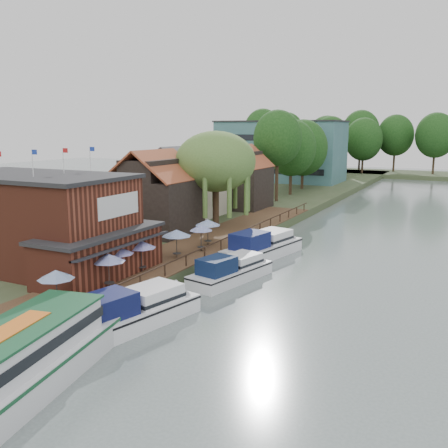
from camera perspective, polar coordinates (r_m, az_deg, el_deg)
The scene contains 28 objects.
ground at distance 33.70m, azimuth -0.02°, elevation -9.34°, with size 260.00×260.00×0.00m, color slate.
land_bank at distance 77.97m, azimuth -8.23°, elevation 2.52°, with size 50.00×140.00×1.00m, color #384728.
quay_deck at distance 45.48m, azimuth -3.39°, elevation -2.63°, with size 6.00×50.00×0.10m, color #47301E.
quay_rail at distance 44.56m, azimuth -0.06°, elevation -2.30°, with size 0.20×49.00×1.00m, color black, non-canonical shape.
pub at distance 39.83m, azimuth -19.01°, elevation 0.16°, with size 20.00×11.00×7.30m, color maroon, non-canonical shape.
hotel_block at distance 104.82m, azimuth 6.46°, elevation 8.32°, with size 25.40×12.40×12.30m, color #38666B, non-canonical shape.
cottage_a at distance 51.76m, azimuth -7.96°, elevation 3.66°, with size 8.60×7.60×8.50m, color black, non-canonical shape.
cottage_b at distance 61.71m, azimuth -5.00°, elevation 4.87°, with size 9.60×8.60×8.50m, color beige, non-canonical shape.
cottage_c at distance 67.74m, azimuth 1.91°, elevation 5.43°, with size 7.60×7.60×8.50m, color black, non-canonical shape.
willow at distance 53.60m, azimuth -0.95°, elevation 5.04°, with size 8.60×8.60×10.43m, color #476B2D, non-canonical shape.
umbrella_0 at distance 31.30m, azimuth -18.57°, elevation -7.10°, with size 2.18×2.18×2.38m, color navy, non-canonical shape.
umbrella_1 at distance 34.31m, azimuth -13.03°, elevation -5.24°, with size 2.30×2.30×2.38m, color navy, non-canonical shape.
umbrella_2 at distance 36.23m, azimuth -12.00°, elevation -4.34°, with size 2.29×2.29×2.38m, color navy, non-canonical shape.
umbrella_3 at distance 37.70m, azimuth -9.41°, elevation -3.65°, with size 2.23×2.23×2.38m, color navy, non-canonical shape.
umbrella_4 at distance 41.36m, azimuth -5.43°, elevation -2.26°, with size 2.45×2.45×2.38m, color #1B4695, non-canonical shape.
umbrella_5 at distance 43.44m, azimuth -2.63°, elevation -1.58°, with size 2.04×2.04×2.38m, color navy, non-canonical shape.
umbrella_6 at distance 45.78m, azimuth -1.86°, elevation -0.94°, with size 2.34×2.34×2.38m, color navy, non-canonical shape.
cruiser_0 at distance 30.55m, azimuth -10.32°, elevation -9.23°, with size 3.28×10.14×2.47m, color white, non-canonical shape.
cruiser_1 at distance 38.68m, azimuth 0.78°, elevation -4.96°, with size 2.96×9.16×2.19m, color silver, non-canonical shape.
cruiser_2 at distance 45.90m, azimuth 4.42°, elevation -2.18°, with size 3.46×10.68×2.62m, color white, non-canonical shape.
tour_boat at distance 24.08m, azimuth -24.00°, elevation -14.83°, with size 4.05×14.37×3.14m, color silver, non-canonical shape.
swan at distance 26.56m, azimuth -18.20°, elevation -15.16°, with size 0.44×0.44×0.44m, color white.
bank_tree_0 at distance 74.28m, azimuth 6.10°, elevation 7.74°, with size 7.10×7.10×13.37m, color #143811, non-canonical shape.
bank_tree_1 at distance 82.20m, azimuth 7.67°, elevation 7.59°, with size 7.98×7.98×12.20m, color #143811, non-canonical shape.
bank_tree_2 at distance 90.48m, azimuth 9.00°, elevation 7.86°, with size 8.65×8.65×12.28m, color #143811, non-canonical shape.
bank_tree_3 at distance 111.73m, azimuth 11.34°, elevation 7.93°, with size 6.70×6.70×10.71m, color #143811, non-canonical shape.
bank_tree_4 at distance 118.05m, azimuth 12.05°, elevation 8.72°, with size 8.30×8.30×13.49m, color #143811, non-canonical shape.
bank_tree_5 at distance 126.42m, azimuth 15.64°, elevation 8.64°, with size 8.97×8.97×13.28m, color #143811, non-canonical shape.
Camera 1 is at (14.18, -28.27, 11.62)m, focal length 40.00 mm.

